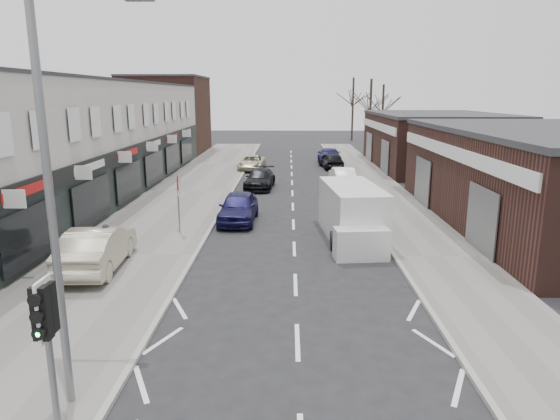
{
  "coord_description": "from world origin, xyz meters",
  "views": [
    {
      "loc": [
        -0.24,
        -9.83,
        6.25
      ],
      "look_at": [
        -0.52,
        5.92,
        2.6
      ],
      "focal_mm": 32.0,
      "sensor_mm": 36.0,
      "label": 1
    }
  ],
  "objects_px": {
    "street_lamp": "(58,185)",
    "sedan_on_pavement": "(97,248)",
    "parked_car_right_a": "(342,176)",
    "pedestrian": "(107,247)",
    "parked_car_right_b": "(332,161)",
    "traffic_light": "(46,324)",
    "warning_sign": "(179,188)",
    "parked_car_left_b": "(260,179)",
    "white_van": "(353,214)",
    "parked_car_right_c": "(329,156)",
    "parked_car_left_a": "(238,207)",
    "parked_car_left_c": "(252,163)"
  },
  "relations": [
    {
      "from": "traffic_light",
      "to": "parked_car_right_c",
      "type": "bearing_deg",
      "value": 78.35
    },
    {
      "from": "parked_car_right_a",
      "to": "parked_car_left_c",
      "type": "bearing_deg",
      "value": -50.82
    },
    {
      "from": "pedestrian",
      "to": "parked_car_right_b",
      "type": "relative_size",
      "value": 0.41
    },
    {
      "from": "parked_car_right_a",
      "to": "parked_car_right_c",
      "type": "bearing_deg",
      "value": -93.46
    },
    {
      "from": "traffic_light",
      "to": "warning_sign",
      "type": "xyz_separation_m",
      "value": [
        -0.76,
        14.02,
        -0.21
      ]
    },
    {
      "from": "parked_car_right_b",
      "to": "parked_car_right_a",
      "type": "bearing_deg",
      "value": 85.47
    },
    {
      "from": "street_lamp",
      "to": "sedan_on_pavement",
      "type": "distance_m",
      "value": 9.14
    },
    {
      "from": "sedan_on_pavement",
      "to": "parked_car_left_c",
      "type": "height_order",
      "value": "sedan_on_pavement"
    },
    {
      "from": "pedestrian",
      "to": "parked_car_left_c",
      "type": "relative_size",
      "value": 0.38
    },
    {
      "from": "parked_car_left_a",
      "to": "street_lamp",
      "type": "bearing_deg",
      "value": -94.73
    },
    {
      "from": "pedestrian",
      "to": "parked_car_left_a",
      "type": "xyz_separation_m",
      "value": [
        3.97,
        7.38,
        -0.2
      ]
    },
    {
      "from": "sedan_on_pavement",
      "to": "parked_car_right_b",
      "type": "xyz_separation_m",
      "value": [
        10.6,
        26.01,
        -0.21
      ]
    },
    {
      "from": "pedestrian",
      "to": "parked_car_left_c",
      "type": "bearing_deg",
      "value": -99.09
    },
    {
      "from": "pedestrian",
      "to": "parked_car_left_b",
      "type": "relative_size",
      "value": 0.37
    },
    {
      "from": "sedan_on_pavement",
      "to": "parked_car_right_b",
      "type": "bearing_deg",
      "value": -115.67
    },
    {
      "from": "white_van",
      "to": "parked_car_left_b",
      "type": "relative_size",
      "value": 1.4
    },
    {
      "from": "white_van",
      "to": "parked_car_right_c",
      "type": "bearing_deg",
      "value": 82.06
    },
    {
      "from": "parked_car_right_a",
      "to": "pedestrian",
      "type": "bearing_deg",
      "value": 56.5
    },
    {
      "from": "pedestrian",
      "to": "parked_car_right_a",
      "type": "height_order",
      "value": "pedestrian"
    },
    {
      "from": "white_van",
      "to": "sedan_on_pavement",
      "type": "height_order",
      "value": "white_van"
    },
    {
      "from": "street_lamp",
      "to": "parked_car_right_b",
      "type": "bearing_deg",
      "value": 76.7
    },
    {
      "from": "parked_car_right_c",
      "to": "parked_car_left_b",
      "type": "bearing_deg",
      "value": 66.72
    },
    {
      "from": "parked_car_left_a",
      "to": "parked_car_left_c",
      "type": "relative_size",
      "value": 1.0
    },
    {
      "from": "traffic_light",
      "to": "pedestrian",
      "type": "relative_size",
      "value": 1.86
    },
    {
      "from": "traffic_light",
      "to": "parked_car_left_a",
      "type": "xyz_separation_m",
      "value": [
        1.64,
        16.5,
        -1.67
      ]
    },
    {
      "from": "traffic_light",
      "to": "parked_car_right_a",
      "type": "bearing_deg",
      "value": 73.58
    },
    {
      "from": "warning_sign",
      "to": "parked_car_right_b",
      "type": "bearing_deg",
      "value": 67.74
    },
    {
      "from": "pedestrian",
      "to": "parked_car_left_c",
      "type": "distance_m",
      "value": 25.4
    },
    {
      "from": "white_van",
      "to": "parked_car_right_c",
      "type": "height_order",
      "value": "white_van"
    },
    {
      "from": "warning_sign",
      "to": "parked_car_right_b",
      "type": "xyz_separation_m",
      "value": [
        8.66,
        21.15,
        -1.51
      ]
    },
    {
      "from": "white_van",
      "to": "parked_car_right_a",
      "type": "height_order",
      "value": "white_van"
    },
    {
      "from": "sedan_on_pavement",
      "to": "parked_car_right_b",
      "type": "relative_size",
      "value": 1.18
    },
    {
      "from": "warning_sign",
      "to": "sedan_on_pavement",
      "type": "bearing_deg",
      "value": -111.77
    },
    {
      "from": "sedan_on_pavement",
      "to": "parked_car_left_a",
      "type": "distance_m",
      "value": 8.53
    },
    {
      "from": "street_lamp",
      "to": "parked_car_left_b",
      "type": "xyz_separation_m",
      "value": [
        2.33,
        24.51,
        -3.97
      ]
    },
    {
      "from": "parked_car_left_b",
      "to": "pedestrian",
      "type": "bearing_deg",
      "value": -101.13
    },
    {
      "from": "parked_car_left_a",
      "to": "parked_car_right_b",
      "type": "xyz_separation_m",
      "value": [
        6.26,
        18.67,
        -0.06
      ]
    },
    {
      "from": "white_van",
      "to": "parked_car_right_a",
      "type": "distance_m",
      "value": 13.34
    },
    {
      "from": "white_van",
      "to": "parked_car_right_b",
      "type": "distance_m",
      "value": 21.68
    },
    {
      "from": "parked_car_right_b",
      "to": "parked_car_right_c",
      "type": "relative_size",
      "value": 0.8
    },
    {
      "from": "parked_car_left_a",
      "to": "parked_car_right_b",
      "type": "distance_m",
      "value": 19.69
    },
    {
      "from": "white_van",
      "to": "parked_car_right_c",
      "type": "distance_m",
      "value": 24.81
    },
    {
      "from": "pedestrian",
      "to": "sedan_on_pavement",
      "type": "bearing_deg",
      "value": -7.24
    },
    {
      "from": "sedan_on_pavement",
      "to": "warning_sign",
      "type": "bearing_deg",
      "value": -115.27
    },
    {
      "from": "warning_sign",
      "to": "parked_car_right_a",
      "type": "distance_m",
      "value": 15.53
    },
    {
      "from": "parked_car_left_c",
      "to": "parked_car_left_b",
      "type": "bearing_deg",
      "value": -78.69
    },
    {
      "from": "traffic_light",
      "to": "warning_sign",
      "type": "relative_size",
      "value": 1.15
    },
    {
      "from": "white_van",
      "to": "parked_car_left_a",
      "type": "height_order",
      "value": "white_van"
    },
    {
      "from": "sedan_on_pavement",
      "to": "parked_car_left_b",
      "type": "bearing_deg",
      "value": -109.97
    },
    {
      "from": "parked_car_right_b",
      "to": "warning_sign",
      "type": "bearing_deg",
      "value": 63.21
    }
  ]
}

